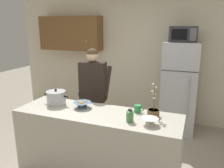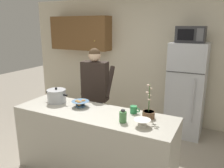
{
  "view_description": "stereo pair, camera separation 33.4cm",
  "coord_description": "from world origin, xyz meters",
  "px_view_note": "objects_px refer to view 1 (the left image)",
  "views": [
    {
      "loc": [
        1.17,
        -2.47,
        2.01
      ],
      "look_at": [
        0.0,
        0.55,
        1.17
      ],
      "focal_mm": 35.97,
      "sensor_mm": 36.0,
      "label": 1
    },
    {
      "loc": [
        1.47,
        -2.33,
        2.01
      ],
      "look_at": [
        0.0,
        0.55,
        1.17
      ],
      "focal_mm": 35.97,
      "sensor_mm": 36.0,
      "label": 2
    }
  ],
  "objects_px": {
    "bread_bowl": "(82,104)",
    "bottle_near_edge": "(130,115)",
    "person_near_pot": "(93,87)",
    "coffee_mug": "(138,109)",
    "empty_bowl": "(150,121)",
    "refrigerator": "(180,88)",
    "potted_orchid": "(153,111)",
    "cooking_pot": "(56,98)",
    "microwave": "(184,34)"
  },
  "relations": [
    {
      "from": "microwave",
      "to": "bottle_near_edge",
      "type": "height_order",
      "value": "microwave"
    },
    {
      "from": "bottle_near_edge",
      "to": "potted_orchid",
      "type": "height_order",
      "value": "potted_orchid"
    },
    {
      "from": "person_near_pot",
      "to": "bottle_near_edge",
      "type": "height_order",
      "value": "person_near_pot"
    },
    {
      "from": "coffee_mug",
      "to": "bread_bowl",
      "type": "bearing_deg",
      "value": -171.12
    },
    {
      "from": "bottle_near_edge",
      "to": "potted_orchid",
      "type": "relative_size",
      "value": 0.36
    },
    {
      "from": "bread_bowl",
      "to": "bottle_near_edge",
      "type": "bearing_deg",
      "value": -15.3
    },
    {
      "from": "cooking_pot",
      "to": "bread_bowl",
      "type": "bearing_deg",
      "value": -0.15
    },
    {
      "from": "bread_bowl",
      "to": "empty_bowl",
      "type": "relative_size",
      "value": 1.28
    },
    {
      "from": "person_near_pot",
      "to": "bottle_near_edge",
      "type": "relative_size",
      "value": 10.76
    },
    {
      "from": "cooking_pot",
      "to": "potted_orchid",
      "type": "distance_m",
      "value": 1.39
    },
    {
      "from": "coffee_mug",
      "to": "empty_bowl",
      "type": "relative_size",
      "value": 0.69
    },
    {
      "from": "refrigerator",
      "to": "empty_bowl",
      "type": "bearing_deg",
      "value": -94.67
    },
    {
      "from": "microwave",
      "to": "cooking_pot",
      "type": "xyz_separation_m",
      "value": [
        -1.56,
        -1.74,
        -0.85
      ]
    },
    {
      "from": "refrigerator",
      "to": "bread_bowl",
      "type": "distance_m",
      "value": 2.1
    },
    {
      "from": "coffee_mug",
      "to": "person_near_pot",
      "type": "bearing_deg",
      "value": 149.91
    },
    {
      "from": "empty_bowl",
      "to": "refrigerator",
      "type": "bearing_deg",
      "value": 85.33
    },
    {
      "from": "empty_bowl",
      "to": "person_near_pot",
      "type": "bearing_deg",
      "value": 143.19
    },
    {
      "from": "bottle_near_edge",
      "to": "potted_orchid",
      "type": "xyz_separation_m",
      "value": [
        0.23,
        0.26,
        -0.01
      ]
    },
    {
      "from": "refrigerator",
      "to": "coffee_mug",
      "type": "xyz_separation_m",
      "value": [
        -0.39,
        -1.64,
        0.1
      ]
    },
    {
      "from": "cooking_pot",
      "to": "bottle_near_edge",
      "type": "distance_m",
      "value": 1.18
    },
    {
      "from": "person_near_pot",
      "to": "empty_bowl",
      "type": "height_order",
      "value": "person_near_pot"
    },
    {
      "from": "microwave",
      "to": "empty_bowl",
      "type": "height_order",
      "value": "microwave"
    },
    {
      "from": "cooking_pot",
      "to": "coffee_mug",
      "type": "relative_size",
      "value": 2.94
    },
    {
      "from": "microwave",
      "to": "bread_bowl",
      "type": "distance_m",
      "value": 2.27
    },
    {
      "from": "person_near_pot",
      "to": "refrigerator",
      "type": "bearing_deg",
      "value": 41.4
    },
    {
      "from": "refrigerator",
      "to": "potted_orchid",
      "type": "height_order",
      "value": "refrigerator"
    },
    {
      "from": "bottle_near_edge",
      "to": "empty_bowl",
      "type": "bearing_deg",
      "value": -0.61
    },
    {
      "from": "refrigerator",
      "to": "potted_orchid",
      "type": "distance_m",
      "value": 1.72
    },
    {
      "from": "bread_bowl",
      "to": "empty_bowl",
      "type": "distance_m",
      "value": 1.0
    },
    {
      "from": "coffee_mug",
      "to": "bread_bowl",
      "type": "distance_m",
      "value": 0.76
    },
    {
      "from": "person_near_pot",
      "to": "coffee_mug",
      "type": "relative_size",
      "value": 12.76
    },
    {
      "from": "bread_bowl",
      "to": "potted_orchid",
      "type": "distance_m",
      "value": 0.97
    },
    {
      "from": "refrigerator",
      "to": "cooking_pot",
      "type": "distance_m",
      "value": 2.36
    },
    {
      "from": "person_near_pot",
      "to": "potted_orchid",
      "type": "xyz_separation_m",
      "value": [
        1.11,
        -0.58,
        -0.06
      ]
    },
    {
      "from": "microwave",
      "to": "cooking_pot",
      "type": "bearing_deg",
      "value": -131.95
    },
    {
      "from": "microwave",
      "to": "potted_orchid",
      "type": "height_order",
      "value": "microwave"
    },
    {
      "from": "coffee_mug",
      "to": "empty_bowl",
      "type": "xyz_separation_m",
      "value": [
        0.23,
        -0.32,
        -0.0
      ]
    },
    {
      "from": "bread_bowl",
      "to": "empty_bowl",
      "type": "bearing_deg",
      "value": -11.81
    },
    {
      "from": "person_near_pot",
      "to": "coffee_mug",
      "type": "height_order",
      "value": "person_near_pot"
    },
    {
      "from": "microwave",
      "to": "bread_bowl",
      "type": "height_order",
      "value": "microwave"
    },
    {
      "from": "bread_bowl",
      "to": "bottle_near_edge",
      "type": "xyz_separation_m",
      "value": [
        0.74,
        -0.2,
        0.03
      ]
    },
    {
      "from": "person_near_pot",
      "to": "empty_bowl",
      "type": "bearing_deg",
      "value": -36.81
    },
    {
      "from": "empty_bowl",
      "to": "bottle_near_edge",
      "type": "bearing_deg",
      "value": 179.39
    },
    {
      "from": "empty_bowl",
      "to": "potted_orchid",
      "type": "xyz_separation_m",
      "value": [
        -0.01,
        0.26,
        0.02
      ]
    },
    {
      "from": "refrigerator",
      "to": "microwave",
      "type": "distance_m",
      "value": 1.0
    },
    {
      "from": "coffee_mug",
      "to": "bread_bowl",
      "type": "height_order",
      "value": "bread_bowl"
    },
    {
      "from": "refrigerator",
      "to": "potted_orchid",
      "type": "bearing_deg",
      "value": -95.84
    },
    {
      "from": "bread_bowl",
      "to": "refrigerator",
      "type": "bearing_deg",
      "value": 57.03
    },
    {
      "from": "potted_orchid",
      "to": "microwave",
      "type": "bearing_deg",
      "value": 84.08
    },
    {
      "from": "bottle_near_edge",
      "to": "coffee_mug",
      "type": "bearing_deg",
      "value": 88.31
    }
  ]
}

